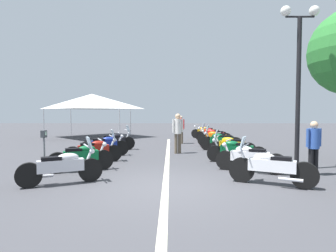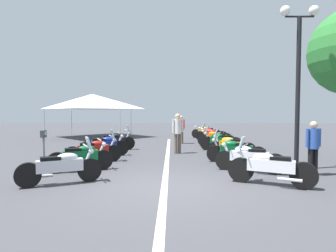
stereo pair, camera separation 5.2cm
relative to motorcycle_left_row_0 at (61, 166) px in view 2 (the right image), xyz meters
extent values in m
plane|color=#424247|center=(-0.23, -2.66, -0.46)|extent=(80.00, 80.00, 0.00)
cube|color=beige|center=(3.94, -2.66, -0.46)|extent=(16.07, 0.16, 0.01)
cylinder|color=black|center=(0.31, -0.63, -0.15)|extent=(0.40, 0.62, 0.62)
cylinder|color=black|center=(-0.34, 0.69, -0.15)|extent=(0.40, 0.62, 0.62)
cube|color=silver|center=(-0.02, 0.03, 0.03)|extent=(0.75, 1.13, 0.30)
ellipsoid|color=silver|center=(0.06, -0.13, 0.23)|extent=(0.46, 0.58, 0.22)
cube|color=black|center=(-0.11, 0.23, 0.21)|extent=(0.45, 0.55, 0.12)
cylinder|color=silver|center=(0.28, -0.58, 0.15)|extent=(0.19, 0.29, 0.58)
cylinder|color=silver|center=(0.27, -0.54, 0.51)|extent=(0.57, 0.31, 0.04)
sphere|color=silver|center=(0.33, -0.68, 0.35)|extent=(0.14, 0.14, 0.14)
cylinder|color=silver|center=(-0.05, 0.51, -0.24)|extent=(0.32, 0.53, 0.08)
cube|color=silver|center=(0.30, -0.62, 0.58)|extent=(0.38, 0.27, 0.32)
cylinder|color=black|center=(1.87, -0.60, -0.14)|extent=(0.39, 0.64, 0.64)
cylinder|color=black|center=(1.31, 0.66, -0.14)|extent=(0.39, 0.64, 0.64)
cube|color=#0C592D|center=(1.59, 0.03, 0.04)|extent=(0.68, 1.07, 0.30)
ellipsoid|color=#0C592D|center=(1.67, -0.14, 0.24)|extent=(0.45, 0.58, 0.22)
cube|color=black|center=(1.50, 0.23, 0.22)|extent=(0.43, 0.54, 0.12)
cylinder|color=silver|center=(1.85, -0.55, 0.16)|extent=(0.18, 0.29, 0.58)
cylinder|color=silver|center=(1.83, -0.51, 0.52)|extent=(0.58, 0.29, 0.04)
sphere|color=silver|center=(1.89, -0.65, 0.36)|extent=(0.14, 0.14, 0.14)
cylinder|color=silver|center=(1.59, 0.48, -0.24)|extent=(0.30, 0.54, 0.08)
cylinder|color=black|center=(3.40, -0.62, -0.15)|extent=(0.35, 0.63, 0.62)
cylinder|color=black|center=(2.90, 0.75, -0.15)|extent=(0.35, 0.63, 0.62)
cube|color=maroon|center=(3.15, 0.07, 0.03)|extent=(0.65, 1.14, 0.30)
ellipsoid|color=maroon|center=(3.21, -0.10, 0.23)|extent=(0.42, 0.58, 0.22)
cube|color=black|center=(3.07, 0.27, 0.21)|extent=(0.41, 0.54, 0.12)
cylinder|color=silver|center=(3.38, -0.56, 0.15)|extent=(0.17, 0.30, 0.58)
cylinder|color=silver|center=(3.37, -0.53, 0.51)|extent=(0.60, 0.25, 0.04)
sphere|color=silver|center=(3.42, -0.67, 0.35)|extent=(0.14, 0.14, 0.14)
cylinder|color=silver|center=(3.17, 0.54, -0.25)|extent=(0.27, 0.54, 0.08)
cube|color=silver|center=(3.40, -0.60, 0.58)|extent=(0.38, 0.24, 0.32)
cylinder|color=black|center=(4.83, -0.65, -0.14)|extent=(0.30, 0.66, 0.65)
cylinder|color=black|center=(4.47, 0.71, -0.14)|extent=(0.30, 0.66, 0.65)
cube|color=navy|center=(4.65, 0.03, 0.04)|extent=(0.55, 1.10, 0.30)
ellipsoid|color=navy|center=(4.70, -0.15, 0.24)|extent=(0.39, 0.57, 0.22)
cube|color=black|center=(4.60, 0.24, 0.22)|extent=(0.37, 0.53, 0.12)
cylinder|color=silver|center=(4.82, -0.59, 0.16)|extent=(0.14, 0.30, 0.58)
cylinder|color=silver|center=(4.81, -0.56, 0.52)|extent=(0.61, 0.20, 0.04)
sphere|color=silver|center=(4.85, -0.70, 0.36)|extent=(0.14, 0.14, 0.14)
cylinder|color=silver|center=(4.72, 0.48, -0.24)|extent=(0.22, 0.55, 0.08)
cylinder|color=black|center=(6.70, -0.68, -0.14)|extent=(0.37, 0.64, 0.64)
cylinder|color=black|center=(6.15, 0.67, -0.14)|extent=(0.37, 0.64, 0.64)
cube|color=black|center=(6.43, -0.01, 0.04)|extent=(0.68, 1.13, 0.30)
ellipsoid|color=black|center=(6.49, -0.17, 0.24)|extent=(0.44, 0.58, 0.22)
cube|color=black|center=(6.34, 0.20, 0.22)|extent=(0.42, 0.54, 0.12)
cylinder|color=silver|center=(6.68, -0.63, 0.16)|extent=(0.17, 0.29, 0.58)
cylinder|color=silver|center=(6.67, -0.59, 0.52)|extent=(0.59, 0.27, 0.04)
sphere|color=silver|center=(6.72, -0.73, 0.36)|extent=(0.14, 0.14, 0.14)
cylinder|color=silver|center=(6.43, 0.47, -0.24)|extent=(0.28, 0.54, 0.08)
cube|color=silver|center=(6.70, -0.66, 0.59)|extent=(0.38, 0.25, 0.32)
cylinder|color=black|center=(0.29, -4.67, -0.14)|extent=(0.41, 0.65, 0.65)
cylinder|color=black|center=(-0.35, -6.03, -0.14)|extent=(0.41, 0.65, 0.65)
cube|color=white|center=(-0.03, -5.35, 0.04)|extent=(0.74, 1.15, 0.30)
ellipsoid|color=white|center=(0.05, -5.19, 0.24)|extent=(0.46, 0.58, 0.22)
cube|color=black|center=(-0.12, -5.55, 0.22)|extent=(0.44, 0.55, 0.12)
cylinder|color=silver|center=(0.27, -4.73, 0.16)|extent=(0.19, 0.29, 0.58)
cylinder|color=silver|center=(0.25, -4.76, 0.52)|extent=(0.58, 0.30, 0.04)
sphere|color=silver|center=(0.31, -4.63, 0.36)|extent=(0.14, 0.14, 0.14)
cylinder|color=silver|center=(-0.38, -5.68, -0.23)|extent=(0.31, 0.53, 0.08)
cube|color=silver|center=(0.28, -4.69, 0.59)|extent=(0.38, 0.26, 0.32)
cylinder|color=black|center=(1.87, -4.56, -0.15)|extent=(0.40, 0.62, 0.62)
cylinder|color=black|center=(1.21, -5.93, -0.15)|extent=(0.40, 0.62, 0.62)
cube|color=white|center=(1.54, -5.24, 0.03)|extent=(0.75, 1.16, 0.30)
ellipsoid|color=white|center=(1.62, -5.08, 0.23)|extent=(0.46, 0.58, 0.22)
cube|color=black|center=(1.45, -5.44, 0.21)|extent=(0.44, 0.55, 0.12)
cylinder|color=silver|center=(1.84, -4.61, 0.15)|extent=(0.19, 0.29, 0.58)
cylinder|color=silver|center=(1.83, -4.65, 0.51)|extent=(0.58, 0.30, 0.04)
sphere|color=silver|center=(1.89, -4.51, 0.35)|extent=(0.14, 0.14, 0.14)
cylinder|color=silver|center=(1.18, -5.57, -0.24)|extent=(0.31, 0.53, 0.08)
cylinder|color=black|center=(3.33, -4.46, -0.15)|extent=(0.30, 0.64, 0.63)
cylinder|color=black|center=(2.92, -5.95, -0.15)|extent=(0.30, 0.64, 0.63)
cube|color=#0C592D|center=(3.12, -5.20, 0.03)|extent=(0.58, 1.21, 0.30)
ellipsoid|color=#0C592D|center=(3.17, -5.03, 0.23)|extent=(0.39, 0.57, 0.22)
cube|color=black|center=(3.07, -5.42, 0.21)|extent=(0.38, 0.53, 0.12)
cylinder|color=silver|center=(3.31, -4.52, 0.15)|extent=(0.14, 0.30, 0.58)
cylinder|color=silver|center=(3.30, -4.56, 0.51)|extent=(0.61, 0.20, 0.04)
sphere|color=silver|center=(3.34, -4.41, 0.35)|extent=(0.14, 0.14, 0.14)
cylinder|color=silver|center=(2.83, -5.60, -0.24)|extent=(0.22, 0.55, 0.08)
cube|color=silver|center=(3.32, -4.48, 0.58)|extent=(0.38, 0.21, 0.32)
cylinder|color=black|center=(4.99, -4.76, -0.16)|extent=(0.38, 0.61, 0.60)
cylinder|color=black|center=(4.41, -6.01, -0.16)|extent=(0.38, 0.61, 0.60)
cube|color=#EAB214|center=(4.70, -5.38, 0.02)|extent=(0.70, 1.06, 0.30)
ellipsoid|color=#EAB214|center=(4.78, -5.22, 0.22)|extent=(0.46, 0.58, 0.22)
cube|color=black|center=(4.61, -5.58, 0.20)|extent=(0.44, 0.54, 0.12)
cylinder|color=silver|center=(4.97, -4.82, 0.14)|extent=(0.19, 0.29, 0.58)
cylinder|color=silver|center=(4.95, -4.85, 0.50)|extent=(0.58, 0.30, 0.04)
sphere|color=silver|center=(5.01, -4.72, 0.34)|extent=(0.14, 0.14, 0.14)
cylinder|color=silver|center=(4.36, -5.68, -0.25)|extent=(0.31, 0.53, 0.08)
cylinder|color=black|center=(6.54, -4.56, -0.12)|extent=(0.34, 0.69, 0.68)
cylinder|color=black|center=(6.11, -5.86, -0.12)|extent=(0.34, 0.69, 0.68)
cube|color=#0C592D|center=(6.32, -5.21, 0.06)|extent=(0.59, 1.08, 0.30)
ellipsoid|color=#0C592D|center=(6.38, -5.04, 0.26)|extent=(0.41, 0.58, 0.22)
cube|color=black|center=(6.26, -5.42, 0.24)|extent=(0.40, 0.54, 0.12)
cylinder|color=silver|center=(6.52, -4.62, 0.18)|extent=(0.16, 0.30, 0.58)
cylinder|color=silver|center=(6.51, -4.66, 0.54)|extent=(0.60, 0.23, 0.04)
sphere|color=silver|center=(6.55, -4.52, 0.38)|extent=(0.14, 0.14, 0.14)
cylinder|color=silver|center=(6.02, -5.55, -0.23)|extent=(0.25, 0.55, 0.08)
cube|color=silver|center=(6.53, -4.58, 0.61)|extent=(0.38, 0.23, 0.32)
cylinder|color=black|center=(8.14, -4.59, -0.13)|extent=(0.39, 0.66, 0.66)
cylinder|color=black|center=(7.57, -5.87, -0.13)|extent=(0.39, 0.66, 0.66)
cube|color=orange|center=(7.85, -5.23, 0.05)|extent=(0.69, 1.09, 0.30)
ellipsoid|color=orange|center=(7.93, -5.06, 0.25)|extent=(0.45, 0.58, 0.22)
cube|color=black|center=(7.77, -5.43, 0.23)|extent=(0.43, 0.54, 0.12)
cylinder|color=silver|center=(8.12, -4.64, 0.17)|extent=(0.18, 0.29, 0.58)
cylinder|color=silver|center=(8.10, -4.68, 0.53)|extent=(0.58, 0.29, 0.04)
sphere|color=silver|center=(8.16, -4.54, 0.37)|extent=(0.14, 0.14, 0.14)
cylinder|color=silver|center=(7.52, -5.54, -0.23)|extent=(0.30, 0.54, 0.08)
cylinder|color=black|center=(9.80, -4.74, -0.14)|extent=(0.38, 0.64, 0.64)
cylinder|color=black|center=(9.25, -6.05, -0.14)|extent=(0.38, 0.64, 0.64)
cube|color=red|center=(9.52, -5.40, 0.04)|extent=(0.68, 1.10, 0.30)
ellipsoid|color=red|center=(9.59, -5.23, 0.24)|extent=(0.44, 0.58, 0.22)
cube|color=black|center=(9.44, -5.60, 0.22)|extent=(0.43, 0.54, 0.12)
cylinder|color=silver|center=(9.77, -4.80, 0.16)|extent=(0.18, 0.29, 0.58)
cylinder|color=silver|center=(9.76, -4.84, 0.52)|extent=(0.59, 0.28, 0.04)
sphere|color=silver|center=(9.82, -4.70, 0.36)|extent=(0.14, 0.14, 0.14)
cylinder|color=silver|center=(9.19, -5.72, -0.24)|extent=(0.29, 0.54, 0.08)
cube|color=silver|center=(9.79, -4.76, 0.59)|extent=(0.38, 0.25, 0.32)
cylinder|color=black|center=(11.27, -4.71, -0.15)|extent=(0.30, 0.63, 0.62)
cylinder|color=black|center=(10.87, -6.15, -0.15)|extent=(0.30, 0.63, 0.62)
cube|color=red|center=(11.07, -5.43, 0.03)|extent=(0.58, 1.17, 0.30)
ellipsoid|color=red|center=(11.12, -5.26, 0.23)|extent=(0.39, 0.57, 0.22)
cube|color=black|center=(11.01, -5.64, 0.21)|extent=(0.38, 0.53, 0.12)
cylinder|color=silver|center=(11.25, -4.77, 0.15)|extent=(0.15, 0.30, 0.58)
cylinder|color=silver|center=(11.24, -4.80, 0.51)|extent=(0.61, 0.21, 0.04)
sphere|color=silver|center=(11.28, -4.66, 0.35)|extent=(0.14, 0.14, 0.14)
cylinder|color=silver|center=(10.77, -5.81, -0.25)|extent=(0.22, 0.55, 0.08)
cylinder|color=black|center=(13.04, -4.59, -0.14)|extent=(0.38, 0.64, 0.64)
cylinder|color=black|center=(12.45, -5.98, -0.14)|extent=(0.38, 0.64, 0.64)
cube|color=#EAB214|center=(12.74, -5.29, 0.04)|extent=(0.70, 1.16, 0.30)
ellipsoid|color=#EAB214|center=(12.81, -5.12, 0.24)|extent=(0.44, 0.58, 0.22)
cube|color=black|center=(12.66, -5.49, 0.22)|extent=(0.43, 0.54, 0.12)
cylinder|color=silver|center=(13.01, -4.65, 0.16)|extent=(0.18, 0.29, 0.58)
cylinder|color=silver|center=(13.00, -4.69, 0.52)|extent=(0.59, 0.28, 0.04)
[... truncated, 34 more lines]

